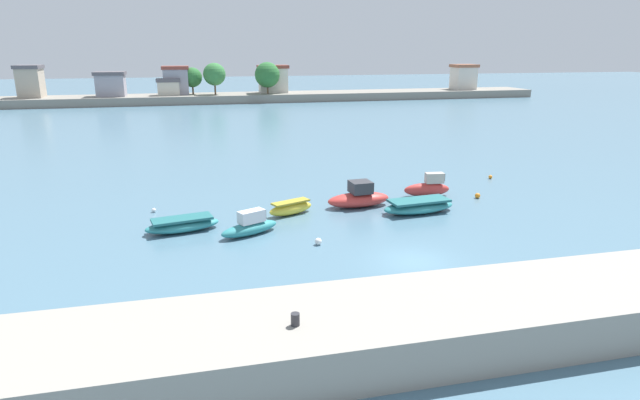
# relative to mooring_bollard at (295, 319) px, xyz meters

# --- Properties ---
(ground_plane) EXTENTS (400.00, 400.00, 0.00)m
(ground_plane) POSITION_rel_mooring_bollard_xyz_m (8.30, 8.62, -2.11)
(ground_plane) COLOR slate
(seawall_embankment) EXTENTS (86.65, 5.42, 1.87)m
(seawall_embankment) POSITION_rel_mooring_bollard_xyz_m (8.30, 0.62, -1.17)
(seawall_embankment) COLOR gray
(seawall_embankment) RESTS_ON ground
(mooring_bollard) EXTENTS (0.32, 0.32, 0.47)m
(mooring_bollard) POSITION_rel_mooring_bollard_xyz_m (0.00, 0.00, 0.00)
(mooring_bollard) COLOR #2D2D33
(mooring_bollard) RESTS_ON seawall_embankment
(moored_boat_0) EXTENTS (4.96, 2.64, 0.91)m
(moored_boat_0) POSITION_rel_mooring_bollard_xyz_m (-4.17, 16.78, -1.67)
(moored_boat_0) COLOR teal
(moored_boat_0) RESTS_ON ground
(moored_boat_1) EXTENTS (4.13, 2.82, 1.56)m
(moored_boat_1) POSITION_rel_mooring_bollard_xyz_m (-0.00, 15.15, -1.55)
(moored_boat_1) COLOR teal
(moored_boat_1) RESTS_ON ground
(moored_boat_2) EXTENTS (3.60, 2.30, 0.98)m
(moored_boat_2) POSITION_rel_mooring_bollard_xyz_m (3.25, 18.65, -1.63)
(moored_boat_2) COLOR yellow
(moored_boat_2) RESTS_ON ground
(moored_boat_3) EXTENTS (4.90, 2.20, 1.92)m
(moored_boat_3) POSITION_rel_mooring_bollard_xyz_m (8.54, 19.40, -1.41)
(moored_boat_3) COLOR #C63833
(moored_boat_3) RESTS_ON ground
(moored_boat_4) EXTENTS (5.60, 2.60, 0.98)m
(moored_boat_4) POSITION_rel_mooring_bollard_xyz_m (12.26, 16.97, -1.64)
(moored_boat_4) COLOR teal
(moored_boat_4) RESTS_ON ground
(moored_boat_5) EXTENTS (3.78, 1.40, 1.88)m
(moored_boat_5) POSITION_rel_mooring_bollard_xyz_m (14.76, 20.89, -1.42)
(moored_boat_5) COLOR #C63833
(moored_boat_5) RESTS_ON ground
(mooring_buoy_0) EXTENTS (0.34, 0.34, 0.34)m
(mooring_buoy_0) POSITION_rel_mooring_bollard_xyz_m (22.72, 24.92, -1.94)
(mooring_buoy_0) COLOR orange
(mooring_buoy_0) RESTS_ON ground
(mooring_buoy_1) EXTENTS (0.31, 0.31, 0.31)m
(mooring_buoy_1) POSITION_rel_mooring_bollard_xyz_m (-6.24, 21.49, -1.95)
(mooring_buoy_1) COLOR white
(mooring_buoy_1) RESTS_ON ground
(mooring_buoy_2) EXTENTS (0.42, 0.42, 0.42)m
(mooring_buoy_2) POSITION_rel_mooring_bollard_xyz_m (18.29, 19.36, -1.90)
(mooring_buoy_2) COLOR orange
(mooring_buoy_2) RESTS_ON ground
(mooring_buoy_3) EXTENTS (0.42, 0.42, 0.42)m
(mooring_buoy_3) POSITION_rel_mooring_bollard_xyz_m (3.76, 12.35, -1.89)
(mooring_buoy_3) COLOR white
(mooring_buoy_3) RESTS_ON ground
(distant_shoreline) EXTENTS (135.66, 10.37, 8.46)m
(distant_shoreline) POSITION_rel_mooring_bollard_xyz_m (6.97, 101.74, -0.00)
(distant_shoreline) COLOR gray
(distant_shoreline) RESTS_ON ground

